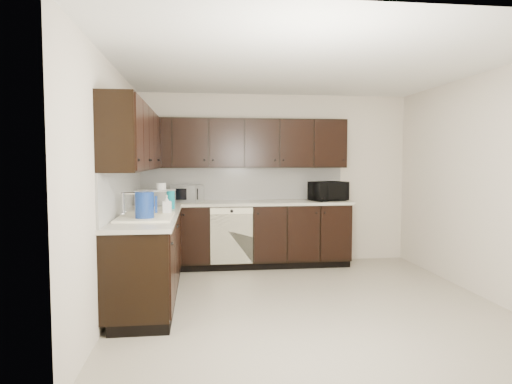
# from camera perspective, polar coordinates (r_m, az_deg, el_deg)

# --- Properties ---
(floor) EXTENTS (4.00, 4.00, 0.00)m
(floor) POSITION_cam_1_polar(r_m,az_deg,el_deg) (5.11, 6.19, -13.43)
(floor) COLOR #ACA38E
(floor) RESTS_ON ground
(ceiling) EXTENTS (4.00, 4.00, 0.00)m
(ceiling) POSITION_cam_1_polar(r_m,az_deg,el_deg) (4.97, 6.41, 15.23)
(ceiling) COLOR white
(ceiling) RESTS_ON wall_back
(wall_back) EXTENTS (4.00, 0.02, 2.50)m
(wall_back) POSITION_cam_1_polar(r_m,az_deg,el_deg) (6.84, 2.43, 1.66)
(wall_back) COLOR beige
(wall_back) RESTS_ON floor
(wall_left) EXTENTS (0.02, 4.00, 2.50)m
(wall_left) POSITION_cam_1_polar(r_m,az_deg,el_deg) (4.83, -17.45, 0.51)
(wall_left) COLOR beige
(wall_left) RESTS_ON floor
(wall_right) EXTENTS (0.02, 4.00, 2.50)m
(wall_right) POSITION_cam_1_polar(r_m,az_deg,el_deg) (5.69, 26.29, 0.78)
(wall_right) COLOR beige
(wall_right) RESTS_ON floor
(wall_front) EXTENTS (4.00, 0.02, 2.50)m
(wall_front) POSITION_cam_1_polar(r_m,az_deg,el_deg) (2.98, 15.22, -1.51)
(wall_front) COLOR beige
(wall_front) RESTS_ON floor
(lower_cabinets) EXTENTS (3.00, 2.80, 0.90)m
(lower_cabinets) POSITION_cam_1_polar(r_m,az_deg,el_deg) (5.96, -5.81, -6.80)
(lower_cabinets) COLOR black
(lower_cabinets) RESTS_ON floor
(countertop) EXTENTS (3.03, 2.83, 0.04)m
(countertop) POSITION_cam_1_polar(r_m,az_deg,el_deg) (5.88, -5.87, -1.96)
(countertop) COLOR #BCB6A4
(countertop) RESTS_ON lower_cabinets
(backsplash) EXTENTS (3.00, 2.80, 0.48)m
(backsplash) POSITION_cam_1_polar(r_m,az_deg,el_deg) (6.07, -7.91, 0.67)
(backsplash) COLOR white
(backsplash) RESTS_ON countertop
(upper_cabinets) EXTENTS (3.00, 2.80, 0.70)m
(upper_cabinets) POSITION_cam_1_polar(r_m,az_deg,el_deg) (5.95, -6.86, 6.29)
(upper_cabinets) COLOR black
(upper_cabinets) RESTS_ON wall_back
(dishwasher) EXTENTS (0.58, 0.04, 0.78)m
(dishwasher) POSITION_cam_1_polar(r_m,az_deg,el_deg) (6.25, -3.06, -5.05)
(dishwasher) COLOR #F9F2CC
(dishwasher) RESTS_ON lower_cabinets
(sink) EXTENTS (0.54, 0.82, 0.42)m
(sink) POSITION_cam_1_polar(r_m,az_deg,el_deg) (4.81, -13.63, -3.86)
(sink) COLOR #F9F2CC
(sink) RESTS_ON countertop
(microwave) EXTENTS (0.58, 0.48, 0.28)m
(microwave) POSITION_cam_1_polar(r_m,az_deg,el_deg) (6.71, 9.01, 0.10)
(microwave) COLOR black
(microwave) RESTS_ON countertop
(soap_bottle_a) EXTENTS (0.11, 0.11, 0.21)m
(soap_bottle_a) POSITION_cam_1_polar(r_m,az_deg,el_deg) (5.05, -11.09, -1.57)
(soap_bottle_a) COLOR gray
(soap_bottle_a) RESTS_ON countertop
(soap_bottle_b) EXTENTS (0.09, 0.09, 0.24)m
(soap_bottle_b) POSITION_cam_1_polar(r_m,az_deg,el_deg) (5.57, -13.67, -0.96)
(soap_bottle_b) COLOR gray
(soap_bottle_b) RESTS_ON countertop
(toaster_oven) EXTENTS (0.46, 0.42, 0.24)m
(toaster_oven) POSITION_cam_1_polar(r_m,az_deg,el_deg) (6.52, -8.60, -0.17)
(toaster_oven) COLOR silver
(toaster_oven) RESTS_ON countertop
(storage_bin) EXTENTS (0.50, 0.38, 0.19)m
(storage_bin) POSITION_cam_1_polar(r_m,az_deg,el_deg) (6.14, -12.45, -0.70)
(storage_bin) COLOR white
(storage_bin) RESTS_ON countertop
(blue_pitcher) EXTENTS (0.21, 0.21, 0.28)m
(blue_pitcher) POSITION_cam_1_polar(r_m,az_deg,el_deg) (4.62, -13.76, -1.70)
(blue_pitcher) COLOR #10369A
(blue_pitcher) RESTS_ON countertop
(teal_tumbler) EXTENTS (0.10, 0.10, 0.21)m
(teal_tumbler) POSITION_cam_1_polar(r_m,az_deg,el_deg) (5.64, -10.62, -0.97)
(teal_tumbler) COLOR #0D8394
(teal_tumbler) RESTS_ON countertop
(paper_towel_roll) EXTENTS (0.17, 0.17, 0.29)m
(paper_towel_roll) POSITION_cam_1_polar(r_m,az_deg,el_deg) (6.13, -11.77, -0.24)
(paper_towel_roll) COLOR white
(paper_towel_roll) RESTS_ON countertop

